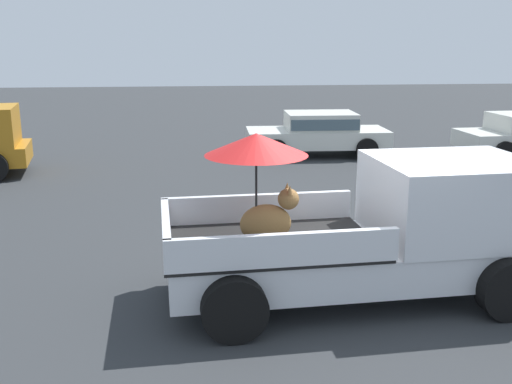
# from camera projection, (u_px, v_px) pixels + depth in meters

# --- Properties ---
(ground_plane) EXTENTS (80.00, 80.00, 0.00)m
(ground_plane) POSITION_uv_depth(u_px,v_px,m) (350.00, 296.00, 8.26)
(ground_plane) COLOR #2D3033
(pickup_truck_main) EXTENTS (5.14, 2.47, 2.33)m
(pickup_truck_main) POSITION_uv_depth(u_px,v_px,m) (382.00, 228.00, 8.08)
(pickup_truck_main) COLOR black
(pickup_truck_main) RESTS_ON ground
(parked_sedan_far) EXTENTS (4.36, 2.09, 1.33)m
(parked_sedan_far) POSITION_uv_depth(u_px,v_px,m) (318.00, 131.00, 18.26)
(parked_sedan_far) COLOR black
(parked_sedan_far) RESTS_ON ground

